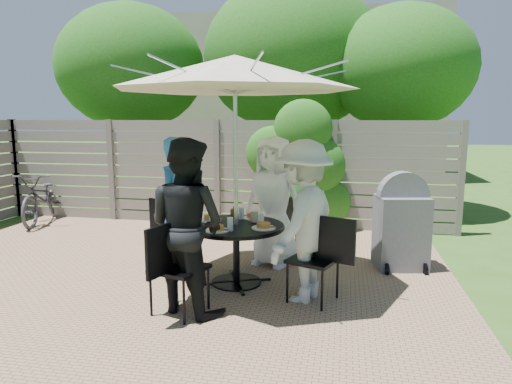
% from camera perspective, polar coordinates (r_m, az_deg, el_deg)
% --- Properties ---
extents(backyard_envelope, '(60.00, 60.00, 5.00)m').
position_cam_1_polar(backyard_envelope, '(15.09, 3.10, 12.02)').
color(backyard_envelope, '#2F5119').
rests_on(backyard_envelope, ground).
extents(patio_table, '(1.38, 1.38, 0.70)m').
position_cam_1_polar(patio_table, '(5.16, -2.49, -6.36)').
color(patio_table, black).
rests_on(patio_table, ground).
extents(umbrella, '(3.38, 3.38, 2.53)m').
position_cam_1_polar(umbrella, '(4.99, -2.64, 14.66)').
color(umbrella, silver).
rests_on(umbrella, ground).
extents(chair_back, '(0.52, 0.63, 0.83)m').
position_cam_1_polar(chair_back, '(6.01, 2.80, -6.47)').
color(chair_back, black).
rests_on(chair_back, ground).
extents(person_back, '(0.95, 0.79, 1.66)m').
position_cam_1_polar(person_back, '(5.77, 2.19, -1.21)').
color(person_back, white).
rests_on(person_back, ground).
extents(chair_left, '(0.66, 0.56, 0.87)m').
position_cam_1_polar(chair_left, '(5.81, -10.37, -7.05)').
color(chair_left, black).
rests_on(chair_left, ground).
extents(person_left, '(0.59, 0.71, 1.66)m').
position_cam_1_polar(person_left, '(5.59, -9.53, -1.70)').
color(person_left, '#286AAE').
rests_on(person_left, ground).
extents(chair_front, '(0.56, 0.72, 0.94)m').
position_cam_1_polar(chair_front, '(4.51, -9.62, -11.62)').
color(chair_front, black).
rests_on(chair_front, ground).
extents(person_front, '(1.00, 0.90, 1.70)m').
position_cam_1_polar(person_front, '(4.44, -8.65, -4.24)').
color(person_front, black).
rests_on(person_front, ground).
extents(chair_right, '(0.70, 0.57, 0.92)m').
position_cam_1_polar(chair_right, '(4.77, 7.28, -10.44)').
color(chair_right, black).
rests_on(chair_right, ground).
extents(person_right, '(0.97, 1.23, 1.67)m').
position_cam_1_polar(person_right, '(4.67, 5.91, -3.72)').
color(person_right, beige).
rests_on(person_right, ground).
extents(plate_back, '(0.26, 0.26, 0.06)m').
position_cam_1_polar(plate_back, '(5.40, -0.32, -3.08)').
color(plate_back, white).
rests_on(plate_back, patio_table).
extents(plate_left, '(0.26, 0.26, 0.06)m').
position_cam_1_polar(plate_left, '(5.31, -5.70, -3.32)').
color(plate_left, white).
rests_on(plate_left, patio_table).
extents(plate_front, '(0.26, 0.26, 0.06)m').
position_cam_1_polar(plate_front, '(4.82, -4.95, -4.61)').
color(plate_front, white).
rests_on(plate_front, patio_table).
extents(plate_right, '(0.26, 0.26, 0.06)m').
position_cam_1_polar(plate_right, '(4.91, 0.96, -4.31)').
color(plate_right, white).
rests_on(plate_right, patio_table).
extents(glass_back, '(0.07, 0.07, 0.14)m').
position_cam_1_polar(glass_back, '(5.36, -1.85, -2.67)').
color(glass_back, silver).
rests_on(glass_back, patio_table).
extents(glass_left, '(0.07, 0.07, 0.14)m').
position_cam_1_polar(glass_left, '(5.16, -5.55, -3.17)').
color(glass_left, silver).
rests_on(glass_left, patio_table).
extents(glass_front, '(0.07, 0.07, 0.14)m').
position_cam_1_polar(glass_front, '(4.83, -3.24, -4.02)').
color(glass_front, silver).
rests_on(glass_front, patio_table).
extents(glass_right, '(0.07, 0.07, 0.14)m').
position_cam_1_polar(glass_right, '(5.04, 0.60, -3.43)').
color(glass_right, silver).
rests_on(glass_right, patio_table).
extents(syrup_jug, '(0.09, 0.09, 0.16)m').
position_cam_1_polar(syrup_jug, '(5.16, -2.74, -3.02)').
color(syrup_jug, '#59280C').
rests_on(syrup_jug, patio_table).
extents(coffee_cup, '(0.08, 0.08, 0.12)m').
position_cam_1_polar(coffee_cup, '(5.22, -0.23, -3.10)').
color(coffee_cup, '#C6B293').
rests_on(coffee_cup, patio_table).
extents(bicycle, '(1.04, 1.85, 0.92)m').
position_cam_1_polar(bicycle, '(9.10, -25.03, -0.59)').
color(bicycle, '#333338').
rests_on(bicycle, ground).
extents(bbq_grill, '(0.68, 0.58, 1.23)m').
position_cam_1_polar(bbq_grill, '(5.94, 17.71, -4.00)').
color(bbq_grill, slate).
rests_on(bbq_grill, ground).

